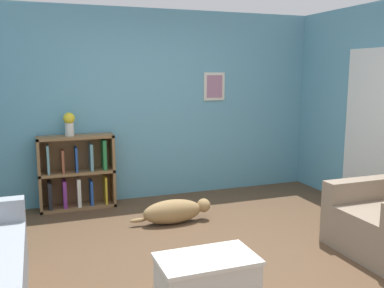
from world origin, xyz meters
The scene contains 6 objects.
ground_plane centered at (0.00, 0.00, 0.00)m, with size 14.00×14.00×0.00m, color brown.
wall_back centered at (0.00, 2.25, 1.30)m, with size 5.60×0.13×2.60m.
bookshelf centered at (-0.99, 2.06, 0.46)m, with size 0.96×0.29×0.95m.
coffee_table centered at (-0.36, -0.90, 0.25)m, with size 0.71×0.42×0.46m.
dog centered at (0.02, 1.05, 0.14)m, with size 0.98×0.26×0.28m.
vase centered at (-1.05, 2.03, 1.12)m, with size 0.14×0.14×0.30m.
Camera 1 is at (-1.45, -3.54, 1.76)m, focal length 40.00 mm.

